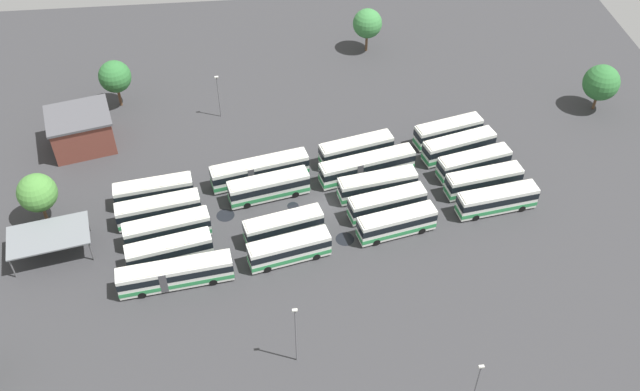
# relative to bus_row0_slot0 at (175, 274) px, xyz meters

# --- Properties ---
(ground_plane) EXTENTS (121.47, 121.47, 0.00)m
(ground_plane) POSITION_rel_bus_row0_slot0_xyz_m (19.91, 12.09, -1.90)
(ground_plane) COLOR #333335
(bus_row0_slot0) EXTENTS (14.17, 4.30, 3.60)m
(bus_row0_slot0) POSITION_rel_bus_row0_slot0_xyz_m (0.00, 0.00, 0.00)
(bus_row0_slot0) COLOR silver
(bus_row0_slot0) RESTS_ON ground_plane
(bus_row0_slot1) EXTENTS (11.00, 4.70, 3.60)m
(bus_row0_slot1) POSITION_rel_bus_row0_slot0_xyz_m (-0.86, 3.95, -0.00)
(bus_row0_slot1) COLOR silver
(bus_row0_slot1) RESTS_ON ground_plane
(bus_row0_slot2) EXTENTS (11.38, 4.75, 3.60)m
(bus_row0_slot2) POSITION_rel_bus_row0_slot0_xyz_m (-1.35, 7.84, -0.00)
(bus_row0_slot2) COLOR silver
(bus_row0_slot2) RESTS_ON ground_plane
(bus_row0_slot3) EXTENTS (11.39, 4.45, 3.60)m
(bus_row0_slot3) POSITION_rel_bus_row0_slot0_xyz_m (-2.69, 11.57, -0.00)
(bus_row0_slot3) COLOR silver
(bus_row0_slot3) RESTS_ON ground_plane
(bus_row0_slot4) EXTENTS (10.90, 4.03, 3.60)m
(bus_row0_slot4) POSITION_rel_bus_row0_slot0_xyz_m (-3.55, 15.29, -0.00)
(bus_row0_slot4) COLOR silver
(bus_row0_slot4) RESTS_ON ground_plane
(bus_row1_slot0) EXTENTS (10.79, 4.77, 3.60)m
(bus_row1_slot0) POSITION_rel_bus_row0_slot0_xyz_m (14.13, 2.68, -0.00)
(bus_row1_slot0) COLOR silver
(bus_row1_slot0) RESTS_ON ground_plane
(bus_row1_slot1) EXTENTS (10.67, 4.84, 3.60)m
(bus_row1_slot1) POSITION_rel_bus_row0_slot0_xyz_m (13.68, 6.76, -0.00)
(bus_row1_slot1) COLOR silver
(bus_row1_slot1) RESTS_ON ground_plane
(bus_row1_slot3) EXTENTS (11.50, 4.85, 3.60)m
(bus_row1_slot3) POSITION_rel_bus_row0_slot0_xyz_m (12.15, 14.53, -0.00)
(bus_row1_slot3) COLOR silver
(bus_row1_slot3) RESTS_ON ground_plane
(bus_row1_slot4) EXTENTS (14.17, 5.45, 3.60)m
(bus_row1_slot4) POSITION_rel_bus_row0_slot0_xyz_m (11.01, 18.18, 0.00)
(bus_row1_slot4) COLOR silver
(bus_row1_slot4) RESTS_ON ground_plane
(bus_row2_slot0) EXTENTS (10.76, 4.74, 3.60)m
(bus_row2_slot0) POSITION_rel_bus_row0_slot0_xyz_m (28.44, 5.81, -0.00)
(bus_row2_slot0) COLOR silver
(bus_row2_slot0) RESTS_ON ground_plane
(bus_row2_slot1) EXTENTS (10.85, 4.68, 3.60)m
(bus_row2_slot1) POSITION_rel_bus_row0_slot0_xyz_m (27.82, 9.63, -0.00)
(bus_row2_slot1) COLOR silver
(bus_row2_slot1) RESTS_ON ground_plane
(bus_row2_slot2) EXTENTS (11.24, 4.27, 3.60)m
(bus_row2_slot2) POSITION_rel_bus_row0_slot0_xyz_m (27.14, 13.43, -0.00)
(bus_row2_slot2) COLOR silver
(bus_row2_slot2) RESTS_ON ground_plane
(bus_row2_slot3) EXTENTS (14.15, 5.70, 3.60)m
(bus_row2_slot3) POSITION_rel_bus_row0_slot0_xyz_m (26.27, 17.49, 0.00)
(bus_row2_slot3) COLOR silver
(bus_row2_slot3) RESTS_ON ground_plane
(bus_row2_slot4) EXTENTS (11.24, 5.10, 3.60)m
(bus_row2_slot4) POSITION_rel_bus_row0_slot0_xyz_m (25.31, 21.37, -0.00)
(bus_row2_slot4) COLOR silver
(bus_row2_slot4) RESTS_ON ground_plane
(bus_row3_slot0) EXTENTS (11.32, 4.15, 3.60)m
(bus_row3_slot0) POSITION_rel_bus_row0_slot0_xyz_m (42.76, 8.73, -0.00)
(bus_row3_slot0) COLOR silver
(bus_row3_slot0) RESTS_ON ground_plane
(bus_row3_slot1) EXTENTS (11.09, 4.31, 3.60)m
(bus_row3_slot1) POSITION_rel_bus_row0_slot0_xyz_m (42.01, 12.72, -0.00)
(bus_row3_slot1) COLOR silver
(bus_row3_slot1) RESTS_ON ground_plane
(bus_row3_slot2) EXTENTS (11.04, 4.93, 3.60)m
(bus_row3_slot2) POSITION_rel_bus_row0_slot0_xyz_m (41.65, 16.59, -0.00)
(bus_row3_slot2) COLOR silver
(bus_row3_slot2) RESTS_ON ground_plane
(bus_row3_slot3) EXTENTS (11.31, 5.32, 3.60)m
(bus_row3_slot3) POSITION_rel_bus_row0_slot0_xyz_m (40.46, 20.52, -0.00)
(bus_row3_slot3) COLOR silver
(bus_row3_slot3) RESTS_ON ground_plane
(bus_row3_slot4) EXTENTS (10.78, 5.07, 3.60)m
(bus_row3_slot4) POSITION_rel_bus_row0_slot0_xyz_m (39.73, 24.19, -0.00)
(bus_row3_slot4) COLOR silver
(bus_row3_slot4) RESTS_ON ground_plane
(depot_building) EXTENTS (10.87, 10.08, 5.72)m
(depot_building) POSITION_rel_bus_row0_slot0_xyz_m (-15.02, 28.97, 0.98)
(depot_building) COLOR brown
(depot_building) RESTS_ON ground_plane
(maintenance_shelter) EXTENTS (11.06, 7.90, 3.40)m
(maintenance_shelter) POSITION_rel_bus_row0_slot0_xyz_m (-15.92, 6.87, 1.33)
(maintenance_shelter) COLOR slate
(maintenance_shelter) RESTS_ON ground_plane
(lamp_post_near_entrance) EXTENTS (0.56, 0.28, 7.55)m
(lamp_post_near_entrance) POSITION_rel_bus_row0_slot0_xyz_m (31.72, -20.08, 2.28)
(lamp_post_near_entrance) COLOR slate
(lamp_post_near_entrance) RESTS_ON ground_plane
(lamp_post_by_building) EXTENTS (0.56, 0.28, 9.08)m
(lamp_post_by_building) POSITION_rel_bus_row0_slot0_xyz_m (13.83, -12.41, 3.06)
(lamp_post_by_building) COLOR slate
(lamp_post_by_building) RESTS_ON ground_plane
(lamp_post_mid_lot) EXTENTS (0.56, 0.28, 7.49)m
(lamp_post_mid_lot) POSITION_rel_bus_row0_slot0_xyz_m (5.44, 34.17, 2.25)
(lamp_post_mid_lot) COLOR slate
(lamp_post_mid_lot) RESTS_ON ground_plane
(tree_north_edge) EXTENTS (5.15, 5.15, 7.56)m
(tree_north_edge) POSITION_rel_bus_row0_slot0_xyz_m (-17.98, 13.20, 3.06)
(tree_north_edge) COLOR brown
(tree_north_edge) RESTS_ON ground_plane
(tree_west_edge) EXTENTS (5.67, 5.67, 7.81)m
(tree_west_edge) POSITION_rel_bus_row0_slot0_xyz_m (65.24, 30.04, 3.06)
(tree_west_edge) COLOR brown
(tree_west_edge) RESTS_ON ground_plane
(tree_south_edge) EXTENTS (5.10, 5.10, 8.02)m
(tree_south_edge) POSITION_rel_bus_row0_slot0_xyz_m (-10.66, 38.91, 3.55)
(tree_south_edge) COLOR brown
(tree_south_edge) RESTS_ON ground_plane
(tree_northwest) EXTENTS (5.13, 5.13, 7.97)m
(tree_northwest) POSITION_rel_bus_row0_slot0_xyz_m (31.43, 51.32, 3.48)
(tree_northwest) COLOR brown
(tree_northwest) RESTS_ON ground_plane
(puddle_between_rows) EXTENTS (2.48, 2.48, 0.01)m
(puddle_between_rows) POSITION_rel_bus_row0_slot0_xyz_m (21.61, 5.44, -1.90)
(puddle_between_rows) COLOR black
(puddle_between_rows) RESTS_ON ground_plane
(puddle_centre_drain) EXTENTS (2.47, 2.47, 0.01)m
(puddle_centre_drain) POSITION_rel_bus_row0_slot0_xyz_m (6.00, 11.53, -1.90)
(puddle_centre_drain) COLOR black
(puddle_centre_drain) RESTS_ON ground_plane
(puddle_front_lane) EXTENTS (1.58, 1.58, 0.01)m
(puddle_front_lane) POSITION_rel_bus_row0_slot0_xyz_m (15.28, 12.43, -1.90)
(puddle_front_lane) COLOR black
(puddle_front_lane) RESTS_ON ground_plane
(puddle_near_shelter) EXTENTS (2.76, 2.76, 0.01)m
(puddle_near_shelter) POSITION_rel_bus_row0_slot0_xyz_m (16.08, 4.78, -1.90)
(puddle_near_shelter) COLOR black
(puddle_near_shelter) RESTS_ON ground_plane
(puddle_back_corner) EXTENTS (1.50, 1.50, 0.01)m
(puddle_back_corner) POSITION_rel_bus_row0_slot0_xyz_m (18.21, 10.78, -1.90)
(puddle_back_corner) COLOR black
(puddle_back_corner) RESTS_ON ground_plane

